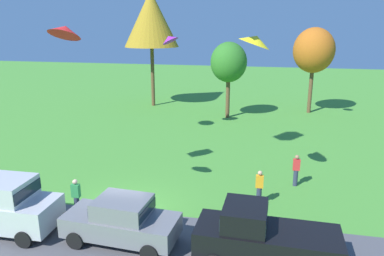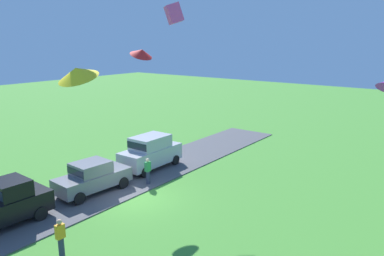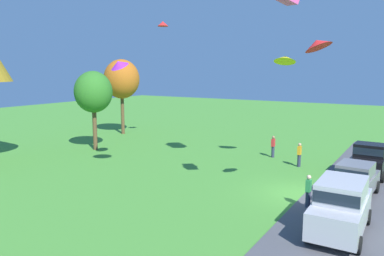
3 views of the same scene
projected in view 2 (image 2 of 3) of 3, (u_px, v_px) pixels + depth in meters
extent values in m
plane|color=#478E33|center=(136.00, 199.00, 21.00)|extent=(120.00, 120.00, 0.00)
cube|color=#4C4C51|center=(108.00, 188.00, 22.40)|extent=(36.00, 4.40, 0.06)
cube|color=#B7B7BC|center=(151.00, 156.00, 25.68)|extent=(4.62, 1.96, 1.10)
cube|color=#B7B7BC|center=(150.00, 142.00, 25.46)|extent=(2.62, 1.79, 0.84)
cube|color=#19232D|center=(150.00, 142.00, 25.46)|extent=(2.67, 1.76, 0.46)
cylinder|color=black|center=(156.00, 155.00, 27.56)|extent=(0.68, 0.25, 0.68)
cylinder|color=black|center=(175.00, 160.00, 26.51)|extent=(0.68, 0.25, 0.68)
cylinder|color=black|center=(125.00, 167.00, 25.10)|extent=(0.68, 0.25, 0.68)
cylinder|color=black|center=(145.00, 172.00, 24.06)|extent=(0.68, 0.25, 0.68)
cube|color=slate|center=(93.00, 180.00, 21.66)|extent=(4.51, 2.09, 0.80)
cube|color=slate|center=(91.00, 168.00, 21.41)|extent=(2.11, 1.77, 0.70)
cube|color=#19232D|center=(91.00, 168.00, 21.41)|extent=(2.14, 1.74, 0.38)
cylinder|color=black|center=(106.00, 176.00, 23.40)|extent=(0.69, 0.29, 0.68)
cylinder|color=black|center=(123.00, 183.00, 22.31)|extent=(0.69, 0.29, 0.68)
cylinder|color=black|center=(62.00, 190.00, 21.20)|extent=(0.69, 0.29, 0.68)
cylinder|color=black|center=(79.00, 198.00, 20.11)|extent=(0.69, 0.29, 0.68)
cube|color=black|center=(10.00, 188.00, 17.87)|extent=(1.55, 1.80, 0.80)
cube|color=#19232D|center=(10.00, 188.00, 17.87)|extent=(1.58, 1.77, 0.44)
cylinder|color=black|center=(22.00, 204.00, 19.43)|extent=(0.69, 0.26, 0.68)
cylinder|color=black|center=(40.00, 214.00, 18.33)|extent=(0.69, 0.26, 0.68)
cylinder|color=#2D334C|center=(61.00, 248.00, 15.23)|extent=(0.24, 0.24, 0.88)
cube|color=orange|center=(60.00, 231.00, 15.06)|extent=(0.36, 0.22, 0.60)
sphere|color=tan|center=(59.00, 222.00, 14.96)|extent=(0.22, 0.22, 0.22)
cylinder|color=#2D334C|center=(148.00, 178.00, 22.93)|extent=(0.24, 0.24, 0.88)
cube|color=#2D8E47|center=(148.00, 167.00, 22.75)|extent=(0.36, 0.22, 0.60)
sphere|color=beige|center=(148.00, 160.00, 22.66)|extent=(0.22, 0.22, 0.22)
cone|color=red|center=(142.00, 53.00, 21.06)|extent=(1.48, 1.52, 0.84)
cube|color=#EA4C9E|center=(174.00, 14.00, 21.57)|extent=(1.25, 1.27, 1.29)
cone|color=yellow|center=(77.00, 73.00, 13.35)|extent=(1.72, 1.68, 0.87)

